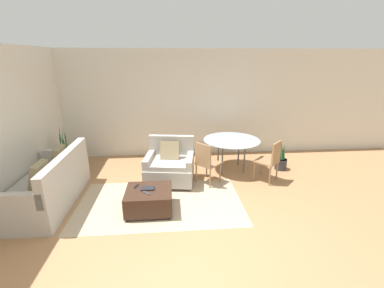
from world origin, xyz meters
The scene contains 15 objects.
ground_plane centered at (0.00, 0.00, 0.00)m, with size 20.00×20.00×0.00m, color #A3754C.
wall_back centered at (0.00, 3.59, 1.38)m, with size 12.00×0.06×2.75m.
wall_left centered at (-3.05, 1.50, 1.38)m, with size 0.06×12.00×2.75m.
area_rug centered at (-0.50, 1.06, 0.00)m, with size 2.95×1.71×0.01m.
couch centered at (-2.47, 1.23, 0.32)m, with size 0.92×1.96×0.94m.
armchair centered at (-0.32, 1.93, 0.35)m, with size 1.09×0.98×0.93m.
ottoman centered at (-0.68, 0.84, 0.21)m, with size 0.78×0.68×0.39m.
book_stack centered at (-0.70, 0.88, 0.40)m, with size 0.23×0.14×0.02m.
tv_remote_primary centered at (-0.71, 0.74, 0.39)m, with size 0.14×0.15×0.01m.
tv_remote_secondary centered at (-0.90, 0.99, 0.39)m, with size 0.08×0.14×0.01m.
potted_plant centered at (-2.72, 2.69, 0.26)m, with size 0.39×0.39×1.12m.
dining_table centered at (1.11, 2.43, 0.67)m, with size 1.30×1.30×0.74m.
dining_chair_near_left centered at (0.43, 1.75, 0.52)m, with size 0.59×0.59×0.90m.
dining_chair_near_right centered at (1.79, 1.75, 0.52)m, with size 0.59×0.59×0.90m.
potted_plant_small centered at (2.30, 2.34, 0.20)m, with size 0.27×0.27×0.69m.
Camera 1 is at (-0.27, -3.08, 2.51)m, focal length 24.00 mm.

